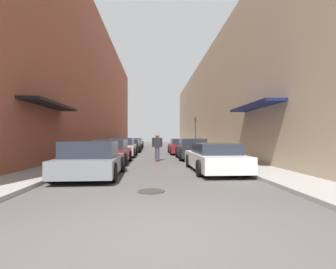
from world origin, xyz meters
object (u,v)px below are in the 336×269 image
Objects in this scene: parked_car_left_2 at (122,148)px; manhole_cover at (151,191)px; parked_car_left_5 at (136,143)px; traffic_light at (196,129)px; parked_car_right_1 at (192,149)px; parked_car_left_3 at (130,146)px; skateboarder at (157,144)px; parked_car_left_0 at (92,160)px; parked_car_right_0 at (214,158)px; parked_car_left_4 at (133,144)px; parked_car_left_1 at (110,152)px; parked_car_right_2 at (181,146)px.

manhole_cover is at bearing -79.59° from parked_car_left_2.
parked_car_left_5 is 1.41× the size of traffic_light.
parked_car_left_3 is at bearing 119.96° from parked_car_right_1.
skateboarder is (2.41, -9.09, 0.40)m from parked_car_left_3.
parked_car_left_5 is at bearing 89.99° from parked_car_left_2.
parked_car_left_0 reaches higher than parked_car_left_3.
parked_car_left_2 reaches higher than parked_car_right_0.
parked_car_left_0 is 8.55m from parked_car_right_1.
parked_car_right_1 is at bearing 90.37° from parked_car_right_0.
traffic_light is at bearing 69.50° from skateboarder.
traffic_light reaches higher than parked_car_left_2.
traffic_light is (6.54, -3.13, 1.60)m from parked_car_left_4.
traffic_light is (6.47, 1.76, 1.60)m from parked_car_left_3.
parked_car_left_5 is 28.20m from manhole_cover.
parked_car_right_0 is at bearing 14.84° from parked_car_left_0.
parked_car_left_4 is 2.70× the size of skateboarder.
parked_car_left_1 is at bearing -152.26° from skateboarder.
parked_car_left_1 is at bearing -90.24° from parked_car_left_2.
parked_car_right_1 is 2.52× the size of skateboarder.
parked_car_left_2 is 5.39m from parked_car_right_2.
parked_car_left_3 is 5.90× the size of manhole_cover.
parked_car_left_1 is 0.99× the size of parked_car_left_4.
parked_car_left_3 is 0.88× the size of parked_car_right_2.
parked_car_left_1 is 20.72m from parked_car_left_5.
parked_car_left_0 is 0.85× the size of parked_car_right_2.
parked_car_left_0 is 3.41m from manhole_cover.
parked_car_right_2 is at bearing -112.99° from traffic_light.
parked_car_left_0 is 0.98× the size of parked_car_right_1.
parked_car_right_0 is (4.79, -24.27, -0.04)m from parked_car_left_5.
parked_car_right_0 is (4.68, -13.99, -0.01)m from parked_car_left_3.
parked_car_left_4 is (0.04, 10.46, -0.06)m from parked_car_left_2.
parked_car_left_2 is at bearing 90.66° from parked_car_left_0.
parked_car_left_1 is at bearing -90.24° from parked_car_left_4.
traffic_light is (6.59, 7.34, 1.54)m from parked_car_left_2.
parked_car_left_4 is 1.07× the size of parked_car_right_1.
parked_car_left_1 is 6.16× the size of manhole_cover.
parked_car_left_4 reaches higher than manhole_cover.
parked_car_left_4 is at bearing 89.76° from parked_car_left_1.
parked_car_left_0 is 0.97× the size of parked_car_left_3.
skateboarder reaches higher than parked_car_left_0.
manhole_cover is 20.17m from traffic_light.
parked_car_left_1 reaches higher than parked_car_left_5.
parked_car_left_4 is 6.22× the size of manhole_cover.
traffic_light reaches higher than parked_car_left_1.
parked_car_left_0 is at bearing -88.43° from parked_car_left_1.
parked_car_right_2 is 6.61m from skateboarder.
parked_car_left_4 is (0.06, 15.32, -0.03)m from parked_car_left_1.
manhole_cover is (2.25, -12.24, -0.64)m from parked_car_left_2.
parked_car_left_2 is at bearing -90.24° from parked_car_left_4.
parked_car_right_0 is (4.75, -18.87, -0.02)m from parked_car_left_4.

